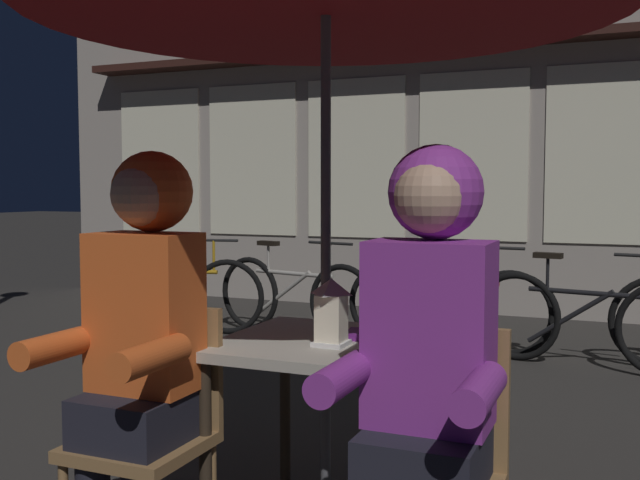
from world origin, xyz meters
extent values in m
cube|color=#B2AD9E|center=(0.00, 0.00, 0.72)|extent=(0.72, 0.72, 0.04)
cylinder|color=#2D2319|center=(-0.31, -0.31, 0.35)|extent=(0.04, 0.04, 0.70)
cylinder|color=#2D2319|center=(-0.31, 0.31, 0.35)|extent=(0.04, 0.04, 0.70)
cylinder|color=#2D2319|center=(0.31, 0.31, 0.35)|extent=(0.04, 0.04, 0.70)
cylinder|color=#4C4C51|center=(0.00, 0.00, 1.12)|extent=(0.04, 0.04, 2.25)
cube|color=white|center=(0.06, -0.09, 0.75)|extent=(0.11, 0.11, 0.02)
cube|color=white|center=(0.06, -0.09, 0.84)|extent=(0.09, 0.09, 0.16)
pyramid|color=white|center=(0.06, -0.09, 0.94)|extent=(0.11, 0.11, 0.06)
cube|color=olive|center=(-0.48, -0.44, 0.43)|extent=(0.40, 0.40, 0.04)
cube|color=olive|center=(-0.48, -0.26, 0.66)|extent=(0.40, 0.03, 0.42)
cube|color=olive|center=(0.48, -0.26, 0.66)|extent=(0.40, 0.03, 0.42)
cube|color=black|center=(-0.48, -0.44, 0.53)|extent=(0.32, 0.36, 0.16)
cube|color=#E05B23|center=(-0.48, -0.40, 0.87)|extent=(0.34, 0.22, 0.52)
cylinder|color=#E05B23|center=(-0.30, -0.62, 0.78)|extent=(0.09, 0.30, 0.09)
cylinder|color=#E05B23|center=(-0.66, -0.62, 0.78)|extent=(0.09, 0.30, 0.09)
sphere|color=tan|center=(-0.48, -0.40, 1.25)|extent=(0.21, 0.21, 0.21)
sphere|color=#E05B23|center=(-0.48, -0.35, 1.26)|extent=(0.27, 0.27, 0.27)
cube|color=black|center=(0.48, -0.44, 0.53)|extent=(0.32, 0.36, 0.16)
cube|color=purple|center=(0.48, -0.40, 0.87)|extent=(0.34, 0.22, 0.52)
cylinder|color=purple|center=(0.66, -0.62, 0.78)|extent=(0.09, 0.30, 0.09)
cylinder|color=purple|center=(0.30, -0.62, 0.78)|extent=(0.09, 0.30, 0.09)
sphere|color=tan|center=(0.48, -0.40, 1.25)|extent=(0.21, 0.21, 0.21)
sphere|color=purple|center=(0.48, -0.35, 1.26)|extent=(0.27, 0.27, 0.27)
cube|color=#9E9389|center=(-0.50, 5.40, 3.10)|extent=(10.00, 0.60, 6.20)
cube|color=#EAE5C6|center=(-4.27, 5.09, 1.60)|extent=(1.10, 0.02, 1.70)
cube|color=#EAE5C6|center=(-3.02, 5.09, 1.60)|extent=(1.10, 0.02, 1.70)
cube|color=#EAE5C6|center=(-1.76, 5.09, 1.60)|extent=(1.10, 0.02, 1.70)
cube|color=#EAE5C6|center=(-0.50, 5.09, 1.60)|extent=(1.10, 0.02, 1.70)
cube|color=#EAE5C6|center=(0.76, 5.09, 1.60)|extent=(1.10, 0.02, 1.70)
cube|color=#331914|center=(-0.50, 4.95, 2.70)|extent=(9.00, 0.36, 0.08)
torus|color=black|center=(-2.25, 3.19, 0.33)|extent=(0.65, 0.20, 0.66)
torus|color=black|center=(-3.25, 2.96, 0.33)|extent=(0.65, 0.20, 0.66)
cylinder|color=#B78419|center=(-2.75, 3.08, 0.54)|extent=(0.82, 0.22, 0.04)
cylinder|color=#B78419|center=(-2.87, 3.05, 0.36)|extent=(0.60, 0.17, 0.44)
cylinder|color=#B78419|center=(-3.03, 3.01, 0.66)|extent=(0.02, 0.02, 0.24)
cube|color=black|center=(-3.03, 3.01, 0.79)|extent=(0.21, 0.12, 0.04)
cylinder|color=#B78419|center=(-2.37, 3.17, 0.68)|extent=(0.02, 0.02, 0.28)
cylinder|color=black|center=(-2.37, 3.17, 0.82)|extent=(0.43, 0.12, 0.02)
torus|color=black|center=(-1.18, 3.22, 0.33)|extent=(0.65, 0.20, 0.66)
torus|color=black|center=(-2.17, 3.46, 0.33)|extent=(0.65, 0.20, 0.66)
cylinder|color=#ADA89E|center=(-1.68, 3.34, 0.54)|extent=(0.82, 0.23, 0.04)
cylinder|color=#ADA89E|center=(-1.80, 3.37, 0.36)|extent=(0.60, 0.18, 0.44)
cylinder|color=#ADA89E|center=(-1.96, 3.40, 0.66)|extent=(0.02, 0.02, 0.24)
cube|color=black|center=(-1.96, 3.40, 0.79)|extent=(0.21, 0.12, 0.04)
cylinder|color=#ADA89E|center=(-1.30, 3.25, 0.68)|extent=(0.02, 0.02, 0.28)
cylinder|color=black|center=(-1.30, 3.25, 0.82)|extent=(0.43, 0.13, 0.02)
torus|color=black|center=(0.17, 3.28, 0.33)|extent=(0.66, 0.10, 0.66)
torus|color=black|center=(-0.85, 3.36, 0.33)|extent=(0.66, 0.10, 0.66)
cylinder|color=maroon|center=(-0.34, 3.32, 0.54)|extent=(0.84, 0.10, 0.04)
cylinder|color=maroon|center=(-0.46, 3.33, 0.36)|extent=(0.61, 0.08, 0.44)
cylinder|color=maroon|center=(-0.63, 3.34, 0.66)|extent=(0.02, 0.02, 0.24)
cube|color=black|center=(-0.63, 3.34, 0.79)|extent=(0.21, 0.09, 0.04)
cylinder|color=maroon|center=(0.04, 3.29, 0.68)|extent=(0.02, 0.02, 0.28)
cylinder|color=black|center=(0.04, 3.29, 0.82)|extent=(0.44, 0.06, 0.02)
torus|color=black|center=(0.22, 3.16, 0.33)|extent=(0.66, 0.17, 0.66)
cylinder|color=black|center=(0.73, 3.07, 0.54)|extent=(0.83, 0.19, 0.04)
cylinder|color=black|center=(0.61, 3.09, 0.36)|extent=(0.60, 0.15, 0.44)
cylinder|color=black|center=(0.45, 3.12, 0.66)|extent=(0.02, 0.02, 0.24)
cube|color=black|center=(0.45, 3.12, 0.79)|extent=(0.21, 0.12, 0.04)
cube|color=#661E7A|center=(0.16, 0.08, 0.75)|extent=(0.22, 0.17, 0.02)
camera|label=1|loc=(0.99, -2.39, 1.27)|focal=41.41mm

